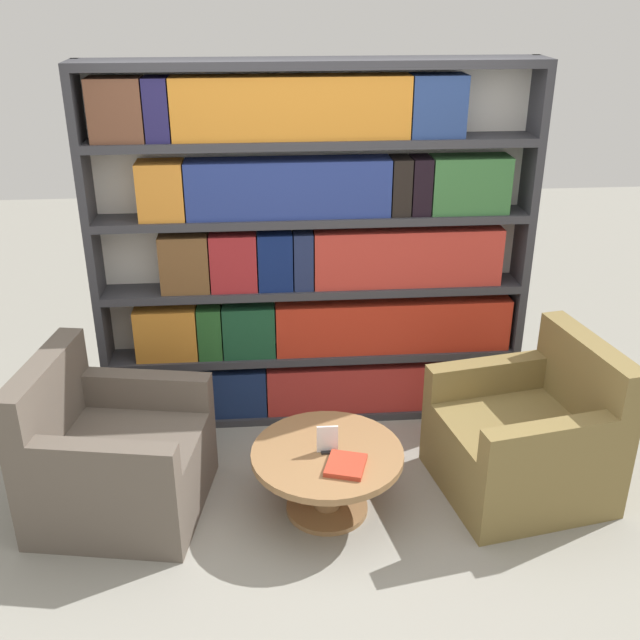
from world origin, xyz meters
The scene contains 7 objects.
ground_plane centered at (0.00, 0.00, 0.00)m, with size 14.00×14.00×0.00m, color gray.
bookshelf centered at (0.00, 1.32, 1.13)m, with size 2.71×0.30×2.31m.
armchair_left centered at (-1.17, 0.39, 0.31)m, with size 1.00×0.97×0.90m.
armchair_right centered at (1.16, 0.39, 0.31)m, with size 1.01×0.98×0.90m.
coffee_table centered at (0.00, 0.27, 0.28)m, with size 0.83×0.83×0.39m.
table_sign centered at (0.00, 0.27, 0.46)m, with size 0.11×0.06×0.16m.
stray_book centered at (0.08, 0.11, 0.40)m, with size 0.25×0.27×0.03m.
Camera 1 is at (-0.31, -3.09, 2.72)m, focal length 42.00 mm.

